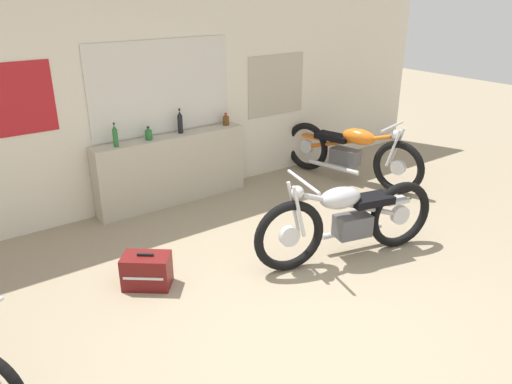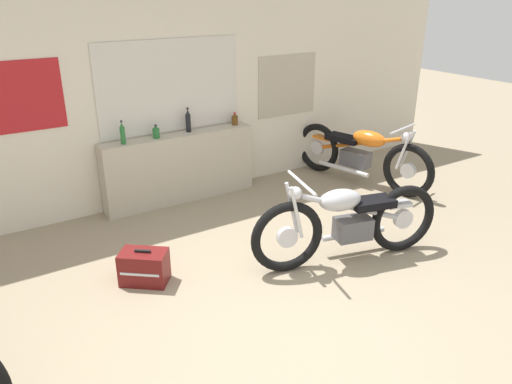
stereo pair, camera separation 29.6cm
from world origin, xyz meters
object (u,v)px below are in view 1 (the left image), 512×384
(bottle_leftmost, at_px, (115,136))
(motorcycle_silver, at_px, (347,219))
(hard_case_darkred, at_px, (147,271))
(bottle_center, at_px, (180,122))
(motorcycle_orange, at_px, (350,152))
(bottle_right_center, at_px, (226,120))
(bottle_left_center, at_px, (149,134))

(bottle_leftmost, relative_size, motorcycle_silver, 0.14)
(hard_case_darkred, bearing_deg, bottle_center, 52.26)
(motorcycle_orange, bearing_deg, hard_case_darkred, -166.61)
(bottle_right_center, bearing_deg, motorcycle_silver, -91.76)
(bottle_leftmost, bearing_deg, hard_case_darkred, -104.56)
(motorcycle_silver, bearing_deg, hard_case_darkred, 159.54)
(motorcycle_orange, bearing_deg, bottle_center, 159.46)
(bottle_left_center, bearing_deg, motorcycle_orange, -16.47)
(bottle_leftmost, relative_size, bottle_left_center, 1.72)
(motorcycle_silver, bearing_deg, bottle_left_center, 114.29)
(bottle_left_center, bearing_deg, bottle_center, 5.27)
(motorcycle_orange, distance_m, hard_case_darkred, 3.67)
(motorcycle_silver, height_order, motorcycle_orange, motorcycle_silver)
(bottle_leftmost, height_order, bottle_right_center, bottle_leftmost)
(bottle_left_center, bearing_deg, motorcycle_silver, -65.71)
(bottle_leftmost, distance_m, motorcycle_orange, 3.29)
(bottle_left_center, xyz_separation_m, hard_case_darkred, (-0.85, -1.65, -0.81))
(motorcycle_orange, xyz_separation_m, hard_case_darkred, (-3.56, -0.85, -0.28))
(bottle_left_center, distance_m, bottle_center, 0.47)
(motorcycle_silver, bearing_deg, bottle_center, 104.17)
(bottle_leftmost, distance_m, bottle_center, 0.89)
(bottle_leftmost, xyz_separation_m, bottle_left_center, (0.43, 0.03, -0.05))
(bottle_center, distance_m, bottle_right_center, 0.68)
(bottle_leftmost, height_order, hard_case_darkred, bottle_leftmost)
(bottle_left_center, distance_m, bottle_right_center, 1.14)
(motorcycle_silver, distance_m, motorcycle_orange, 2.27)
(bottle_leftmost, bearing_deg, bottle_right_center, 1.98)
(bottle_left_center, relative_size, motorcycle_silver, 0.08)
(bottle_left_center, bearing_deg, hard_case_darkred, -117.26)
(bottle_left_center, height_order, motorcycle_orange, bottle_left_center)
(bottle_leftmost, relative_size, hard_case_darkred, 0.56)
(bottle_left_center, relative_size, bottle_right_center, 1.00)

